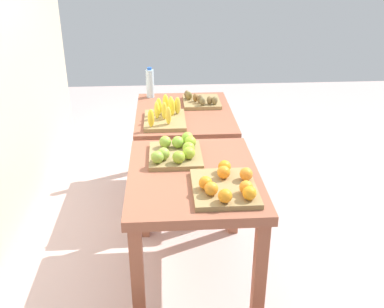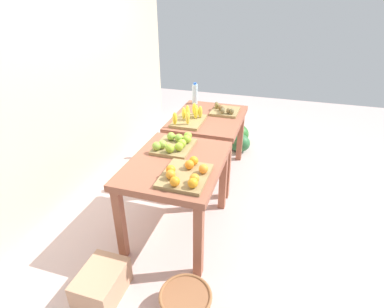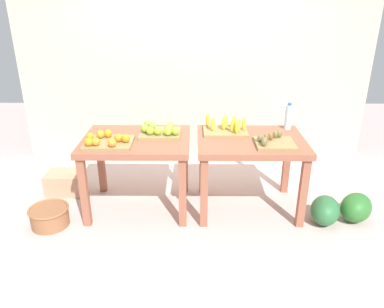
# 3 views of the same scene
# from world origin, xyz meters

# --- Properties ---
(ground_plane) EXTENTS (8.00, 8.00, 0.00)m
(ground_plane) POSITION_xyz_m (0.00, 0.00, 0.00)
(ground_plane) COLOR #C2A8A4
(back_wall) EXTENTS (4.40, 0.12, 3.00)m
(back_wall) POSITION_xyz_m (0.00, 1.35, 1.50)
(back_wall) COLOR beige
(back_wall) RESTS_ON ground_plane
(display_table_left) EXTENTS (1.04, 0.80, 0.77)m
(display_table_left) POSITION_xyz_m (-0.56, 0.00, 0.65)
(display_table_left) COLOR #92543D
(display_table_left) RESTS_ON ground_plane
(display_table_right) EXTENTS (1.04, 0.80, 0.77)m
(display_table_right) POSITION_xyz_m (0.56, 0.00, 0.65)
(display_table_right) COLOR #92543D
(display_table_right) RESTS_ON ground_plane
(orange_bin) EXTENTS (0.44, 0.36, 0.11)m
(orange_bin) POSITION_xyz_m (-0.80, -0.17, 0.80)
(orange_bin) COLOR olive
(orange_bin) RESTS_ON display_table_left
(apple_bin) EXTENTS (0.40, 0.34, 0.11)m
(apple_bin) POSITION_xyz_m (-0.34, 0.09, 0.81)
(apple_bin) COLOR olive
(apple_bin) RESTS_ON display_table_left
(banana_crate) EXTENTS (0.44, 0.32, 0.17)m
(banana_crate) POSITION_xyz_m (0.33, 0.16, 0.81)
(banana_crate) COLOR olive
(banana_crate) RESTS_ON display_table_right
(kiwi_bin) EXTENTS (0.36, 0.32, 0.10)m
(kiwi_bin) POSITION_xyz_m (0.74, -0.16, 0.80)
(kiwi_bin) COLOR olive
(kiwi_bin) RESTS_ON display_table_right
(water_bottle) EXTENTS (0.07, 0.07, 0.28)m
(water_bottle) POSITION_xyz_m (0.97, 0.29, 0.90)
(water_bottle) COLOR silver
(water_bottle) RESTS_ON display_table_right
(watermelon_pile) EXTENTS (0.73, 0.49, 0.28)m
(watermelon_pile) POSITION_xyz_m (1.43, -0.26, 0.14)
(watermelon_pile) COLOR #2B6A2A
(watermelon_pile) RESTS_ON ground_plane
(wicker_basket) EXTENTS (0.38, 0.38, 0.19)m
(wicker_basket) POSITION_xyz_m (-1.38, -0.35, 0.10)
(wicker_basket) COLOR #905B3A
(wicker_basket) RESTS_ON ground_plane
(cardboard_produce_box) EXTENTS (0.40, 0.30, 0.24)m
(cardboard_produce_box) POSITION_xyz_m (-1.43, 0.30, 0.12)
(cardboard_produce_box) COLOR tan
(cardboard_produce_box) RESTS_ON ground_plane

